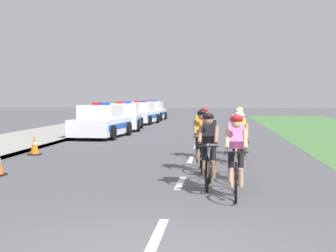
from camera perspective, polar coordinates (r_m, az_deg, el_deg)
name	(u,v)px	position (r m, az deg, el deg)	size (l,w,h in m)	color
sidewalk_slab	(15,141)	(21.14, -16.99, -1.65)	(3.71, 60.00, 0.12)	#A3A099
kerb_edge	(58,141)	(20.52, -12.42, -1.71)	(0.16, 60.00, 0.13)	#9E9E99
lane_markings_centre	(191,160)	(14.72, 2.58, -3.84)	(0.14, 25.60, 0.01)	white
cyclist_lead	(236,155)	(9.17, 7.74, -3.28)	(0.42, 1.72, 1.56)	black
cyclist_second	(209,149)	(10.14, 4.65, -2.63)	(0.43, 1.72, 1.56)	black
cyclist_third	(239,145)	(11.06, 8.07, -2.16)	(0.43, 1.72, 1.56)	black
cyclist_fourth	(201,140)	(12.38, 3.82, -1.55)	(0.43, 1.72, 1.56)	black
cyclist_fifth	(238,135)	(13.98, 7.92, -1.02)	(0.43, 1.72, 1.56)	black
cyclist_sixth	(205,132)	(15.13, 4.25, -0.67)	(0.45, 1.72, 1.56)	black
cyclist_seventh	(238,130)	(15.91, 7.97, -0.50)	(0.45, 1.72, 1.56)	black
police_car_nearest	(101,123)	(22.86, -7.57, 0.39)	(2.23, 4.51, 1.59)	white
police_car_second	(124,118)	(28.04, -5.08, 0.94)	(2.29, 4.54, 1.59)	white
police_car_third	(141,114)	(34.22, -3.11, 1.37)	(2.24, 4.52, 1.59)	white
police_car_furthest	(152,112)	(39.85, -1.86, 1.65)	(2.10, 4.45, 1.59)	white
traffic_cone_far	(35,145)	(16.43, -14.92, -2.12)	(0.36, 0.36, 0.64)	black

